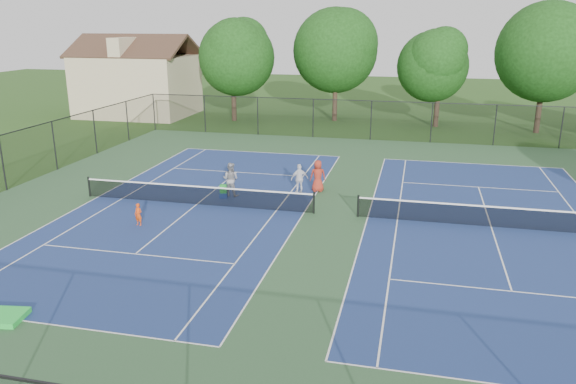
% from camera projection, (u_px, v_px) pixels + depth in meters
% --- Properties ---
extents(ground, '(140.00, 140.00, 0.00)m').
position_uv_depth(ground, '(336.00, 215.00, 26.52)').
color(ground, '#234716').
rests_on(ground, ground).
extents(court_pad, '(36.00, 36.00, 0.01)m').
position_uv_depth(court_pad, '(336.00, 215.00, 26.52)').
color(court_pad, '#2F5431').
rests_on(court_pad, ground).
extents(tennis_court_left, '(12.00, 23.83, 1.07)m').
position_uv_depth(tennis_court_left, '(197.00, 203.00, 28.01)').
color(tennis_court_left, navy).
rests_on(tennis_court_left, ground).
extents(tennis_court_right, '(12.00, 23.83, 1.07)m').
position_uv_depth(tennis_court_right, '(491.00, 225.00, 24.97)').
color(tennis_court_right, navy).
rests_on(tennis_court_right, ground).
extents(perimeter_fence, '(36.08, 36.08, 3.02)m').
position_uv_depth(perimeter_fence, '(336.00, 183.00, 26.05)').
color(perimeter_fence, black).
rests_on(perimeter_fence, ground).
extents(tree_back_a, '(6.80, 6.80, 9.15)m').
position_uv_depth(tree_back_a, '(233.00, 53.00, 49.93)').
color(tree_back_a, '#2D2116').
rests_on(tree_back_a, ground).
extents(tree_back_b, '(7.60, 7.60, 10.03)m').
position_uv_depth(tree_back_b, '(336.00, 47.00, 49.67)').
color(tree_back_b, '#2D2116').
rests_on(tree_back_b, ground).
extents(tree_back_c, '(6.00, 6.00, 8.40)m').
position_uv_depth(tree_back_c, '(440.00, 62.00, 47.10)').
color(tree_back_c, '#2D2116').
rests_on(tree_back_c, ground).
extents(tree_back_d, '(7.80, 7.80, 10.37)m').
position_uv_depth(tree_back_d, '(547.00, 47.00, 44.04)').
color(tree_back_d, '#2D2116').
rests_on(tree_back_d, ground).
extents(clapboard_house, '(10.80, 8.10, 7.65)m').
position_uv_depth(clapboard_house, '(138.00, 83.00, 53.90)').
color(clapboard_house, tan).
rests_on(clapboard_house, ground).
extents(child_player, '(0.42, 0.32, 1.02)m').
position_uv_depth(child_player, '(138.00, 215.00, 25.05)').
color(child_player, '#DF430E').
rests_on(child_player, ground).
extents(instructor, '(0.94, 0.77, 1.78)m').
position_uv_depth(instructor, '(231.00, 179.00, 29.23)').
color(instructor, gray).
rests_on(instructor, ground).
extents(bystander_a, '(1.00, 0.77, 1.58)m').
position_uv_depth(bystander_a, '(300.00, 179.00, 29.70)').
color(bystander_a, white).
rests_on(bystander_a, ground).
extents(bystander_c, '(0.96, 0.75, 1.73)m').
position_uv_depth(bystander_c, '(318.00, 176.00, 29.96)').
color(bystander_c, maroon).
rests_on(bystander_c, ground).
extents(ball_crate, '(0.43, 0.34, 0.29)m').
position_uv_depth(ball_crate, '(224.00, 195.00, 29.03)').
color(ball_crate, navy).
rests_on(ball_crate, ground).
extents(ball_hopper, '(0.39, 0.34, 0.43)m').
position_uv_depth(ball_hopper, '(223.00, 189.00, 28.93)').
color(ball_hopper, green).
rests_on(ball_hopper, ball_crate).
extents(green_tarp, '(1.61, 1.29, 0.18)m').
position_uv_depth(green_tarp, '(0.00, 317.00, 17.22)').
color(green_tarp, green).
rests_on(green_tarp, ground).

